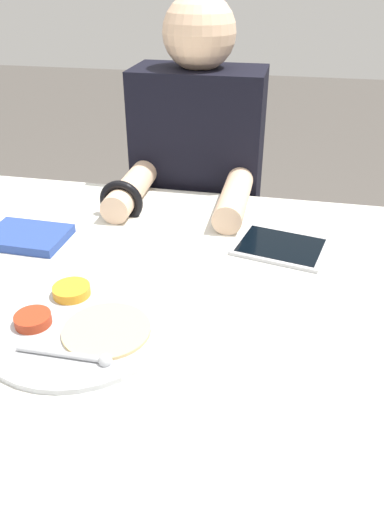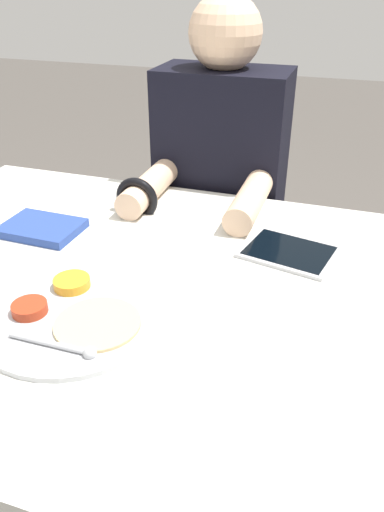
# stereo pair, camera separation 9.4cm
# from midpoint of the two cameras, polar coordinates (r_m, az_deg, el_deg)

# --- Properties ---
(ground_plane) EXTENTS (12.00, 12.00, 0.00)m
(ground_plane) POSITION_cam_midpoint_polar(r_m,az_deg,el_deg) (1.49, -7.14, -26.51)
(ground_plane) COLOR #4C4742
(dining_table) EXTENTS (1.28, 0.95, 0.70)m
(dining_table) POSITION_cam_midpoint_polar(r_m,az_deg,el_deg) (1.21, -8.24, -17.35)
(dining_table) COLOR silver
(dining_table) RESTS_ON ground_plane
(thali_tray) EXTENTS (0.32, 0.32, 0.03)m
(thali_tray) POSITION_cam_midpoint_polar(r_m,az_deg,el_deg) (0.89, -15.81, -7.41)
(thali_tray) COLOR #B7BABF
(thali_tray) RESTS_ON dining_table
(red_notebook) EXTENTS (0.18, 0.13, 0.02)m
(red_notebook) POSITION_cam_midpoint_polar(r_m,az_deg,el_deg) (1.19, -20.51, 1.97)
(red_notebook) COLOR silver
(red_notebook) RESTS_ON dining_table
(tablet_device) EXTENTS (0.22, 0.18, 0.01)m
(tablet_device) POSITION_cam_midpoint_polar(r_m,az_deg,el_deg) (1.09, 7.70, 1.00)
(tablet_device) COLOR #B7B7BC
(tablet_device) RESTS_ON dining_table
(person_diner) EXTENTS (0.37, 0.47, 1.18)m
(person_diner) POSITION_cam_midpoint_polar(r_m,az_deg,el_deg) (1.53, -1.13, 4.14)
(person_diner) COLOR black
(person_diner) RESTS_ON ground_plane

